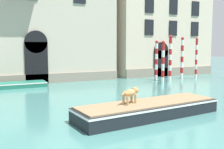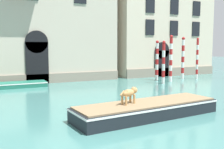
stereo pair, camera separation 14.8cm
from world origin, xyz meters
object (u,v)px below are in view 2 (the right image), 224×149
Objects in this scene: mooring_pole_4 at (157,60)px; mooring_pole_2 at (171,58)px; dog_on_deck at (129,93)px; mooring_pole_1 at (164,62)px; boat_foreground at (147,109)px; boat_moored_near_palazzo at (10,85)px; mooring_pole_5 at (183,58)px; mooring_pole_0 at (197,58)px.

mooring_pole_2 is at bearing -65.99° from mooring_pole_4.
dog_on_deck is at bearing -135.20° from mooring_pole_2.
mooring_pole_4 is (0.87, 2.18, 0.04)m from mooring_pole_1.
mooring_pole_4 is (7.58, 10.28, 1.48)m from boat_foreground.
mooring_pole_2 reaches higher than boat_moored_near_palazzo.
mooring_pole_4 is at bearing -5.29° from boat_moored_near_palazzo.
mooring_pole_4 is (8.46, 10.23, 0.72)m from dog_on_deck.
mooring_pole_1 reaches higher than boat_moored_near_palazzo.
boat_moored_near_palazzo is 1.35× the size of mooring_pole_5.
dog_on_deck is 0.28× the size of mooring_pole_1.
mooring_pole_5 is at bearing 38.94° from boat_foreground.
dog_on_deck reaches higher than boat_foreground.
mooring_pole_1 is 4.26m from mooring_pole_5.
mooring_pole_0 is at bearing 33.95° from boat_foreground.
mooring_pole_5 is (2.86, -0.12, 0.17)m from mooring_pole_4.
mooring_pole_2 is at bearing -10.59° from boat_moored_near_palazzo.
boat_foreground is 14.66m from mooring_pole_5.
mooring_pole_4 reaches higher than boat_moored_near_palazzo.
mooring_pole_2 is (13.07, -2.17, 1.84)m from boat_moored_near_palazzo.
mooring_pole_0 reaches higher than mooring_pole_1.
boat_foreground is 12.21m from boat_moored_near_palazzo.
mooring_pole_5 is at bearing 28.93° from mooring_pole_1.
mooring_pole_1 is 2.34m from mooring_pole_4.
mooring_pole_4 is at bearing 177.66° from mooring_pole_5.
boat_foreground is 12.27m from mooring_pole_2.
boat_moored_near_palazzo is 13.37m from mooring_pole_2.
boat_foreground is at bearing -132.12° from mooring_pole_2.
mooring_pole_2 reaches higher than mooring_pole_5.
mooring_pole_4 reaches higher than boat_foreground.
mooring_pole_1 is (11.64, -3.07, 1.58)m from boat_moored_near_palazzo.
mooring_pole_1 is at bearing -165.10° from mooring_pole_0.
mooring_pole_5 reaches higher than dog_on_deck.
mooring_pole_0 is at bearing -7.47° from boat_moored_near_palazzo.
boat_moored_near_palazzo is 1.37× the size of mooring_pole_0.
boat_foreground is at bearing -67.42° from boat_moored_near_palazzo.
mooring_pole_0 is (11.48, 9.37, 1.61)m from boat_foreground.
boat_foreground is 1.77× the size of mooring_pole_0.
mooring_pole_2 reaches higher than mooring_pole_1.
mooring_pole_2 reaches higher than boat_foreground.
mooring_pole_2 is (-3.33, -0.36, 0.09)m from mooring_pole_0.
mooring_pole_4 is at bearing 114.01° from mooring_pole_2.
mooring_pole_1 is 0.87× the size of mooring_pole_2.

